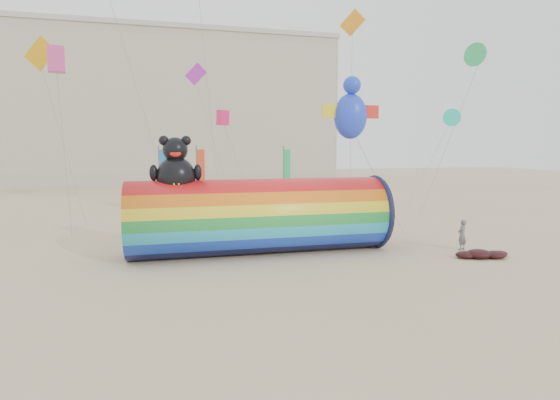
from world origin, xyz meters
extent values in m
plane|color=#CCB58C|center=(0.00, 0.00, 0.00)|extent=(160.00, 160.00, 0.00)
cube|color=#B7AD99|center=(-12.00, 46.00, 10.00)|extent=(60.00, 15.00, 20.00)
cube|color=#28303D|center=(-12.00, 38.44, 10.50)|extent=(59.50, 0.12, 17.00)
cube|color=#B2ADA0|center=(-12.00, 46.00, 20.30)|extent=(60.40, 15.40, 0.60)
cylinder|color=red|center=(-0.72, 0.55, 1.78)|extent=(12.18, 3.55, 3.55)
torus|color=#0F1438|center=(5.25, 0.55, 1.78)|extent=(0.24, 3.73, 3.73)
cylinder|color=black|center=(5.39, 0.55, 1.78)|extent=(0.06, 3.52, 3.52)
ellipsoid|color=black|center=(-4.58, 0.55, 3.71)|extent=(1.74, 1.55, 1.83)
ellipsoid|color=#F0F81A|center=(-4.58, -0.01, 3.60)|extent=(0.89, 0.39, 0.78)
sphere|color=black|center=(-4.58, 0.55, 4.92)|extent=(1.12, 1.12, 1.12)
sphere|color=black|center=(-5.07, 0.55, 5.33)|extent=(0.45, 0.45, 0.45)
sphere|color=black|center=(-4.09, 0.55, 5.33)|extent=(0.45, 0.45, 0.45)
ellipsoid|color=red|center=(-4.58, 0.09, 4.77)|extent=(0.49, 0.18, 0.31)
ellipsoid|color=black|center=(-5.54, 0.45, 3.91)|extent=(0.37, 0.37, 0.73)
ellipsoid|color=black|center=(-3.61, 0.45, 3.91)|extent=(0.37, 0.37, 0.73)
imported|color=#5A5E62|center=(9.03, -1.35, 0.76)|extent=(0.65, 0.56, 1.51)
ellipsoid|color=#390A0C|center=(8.74, -2.98, 0.20)|extent=(1.17, 0.99, 0.41)
ellipsoid|color=#390A0C|center=(9.44, -3.18, 0.17)|extent=(0.99, 0.84, 0.34)
ellipsoid|color=#390A0C|center=(8.14, -2.83, 0.16)|extent=(0.91, 0.77, 0.32)
ellipsoid|color=#390A0C|center=(9.04, -2.58, 0.14)|extent=(0.78, 0.66, 0.27)
ellipsoid|color=#390A0C|center=(9.94, -2.88, 0.13)|extent=(0.73, 0.62, 0.25)
cylinder|color=#59595E|center=(-5.64, 14.73, 2.60)|extent=(0.10, 0.10, 5.20)
cube|color=blue|center=(-5.33, 14.73, 2.65)|extent=(0.56, 0.06, 4.50)
cylinder|color=#59595E|center=(-2.87, 13.89, 2.60)|extent=(0.10, 0.10, 5.20)
cube|color=red|center=(-2.56, 13.89, 2.65)|extent=(0.56, 0.06, 4.50)
cylinder|color=#59595E|center=(4.71, 16.99, 2.60)|extent=(0.10, 0.10, 5.20)
cube|color=green|center=(5.02, 16.99, 2.65)|extent=(0.56, 0.06, 4.50)
ellipsoid|color=blue|center=(3.56, -0.07, 6.50)|extent=(1.61, 1.25, 2.14)
cone|color=#2AC566|center=(13.37, 3.57, 10.48)|extent=(1.38, 1.38, 1.24)
cube|color=#F41B62|center=(-1.34, 9.77, 7.01)|extent=(0.62, 0.62, 0.99)
cube|color=purple|center=(-2.76, 14.23, 10.48)|extent=(0.98, 0.06, 1.38)
cube|color=orange|center=(-11.55, 7.49, 10.15)|extent=(1.12, 0.06, 1.56)
cube|color=orange|center=(6.13, 5.91, 12.53)|extent=(0.93, 0.06, 1.30)
cube|color=#CC3884|center=(-9.83, 3.14, 9.09)|extent=(0.72, 0.72, 1.16)
cone|color=#1AD2B3|center=(16.62, 10.79, 7.35)|extent=(1.36, 1.36, 1.22)
camera|label=1|loc=(-4.81, -19.64, 4.99)|focal=28.00mm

